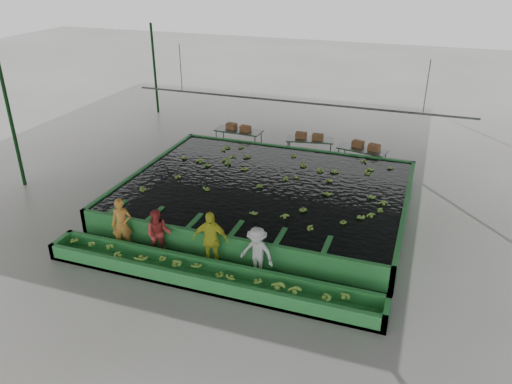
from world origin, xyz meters
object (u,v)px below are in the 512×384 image
(worker_c, at_px, (210,240))
(worker_d, at_px, (257,253))
(worker_a, at_px, (122,225))
(box_stack_left, at_px, (238,130))
(box_stack_mid, at_px, (309,139))
(box_stack_right, at_px, (366,148))
(flotation_tank, at_px, (265,194))
(sorting_trough, at_px, (207,276))
(packing_table_left, at_px, (239,140))
(worker_b, at_px, (159,234))
(packing_table_right, at_px, (361,159))
(packing_table_mid, at_px, (309,149))

(worker_c, bearing_deg, worker_d, -10.99)
(worker_a, distance_m, worker_c, 2.99)
(box_stack_left, relative_size, box_stack_mid, 0.99)
(box_stack_right, bearing_deg, box_stack_left, 177.36)
(flotation_tank, relative_size, worker_c, 5.47)
(sorting_trough, bearing_deg, worker_d, 33.62)
(worker_c, height_order, box_stack_mid, worker_c)
(packing_table_left, bearing_deg, box_stack_mid, 0.47)
(worker_c, distance_m, box_stack_left, 9.70)
(worker_b, relative_size, box_stack_right, 1.30)
(sorting_trough, xyz_separation_m, packing_table_right, (2.78, 9.73, 0.21))
(packing_table_right, distance_m, box_stack_mid, 2.49)
(flotation_tank, distance_m, packing_table_right, 5.41)
(flotation_tank, relative_size, box_stack_mid, 8.17)
(packing_table_mid, bearing_deg, worker_b, -104.05)
(worker_b, bearing_deg, box_stack_right, 41.57)
(packing_table_mid, distance_m, packing_table_right, 2.42)
(worker_a, height_order, packing_table_mid, worker_a)
(worker_d, xyz_separation_m, box_stack_right, (1.70, 9.02, 0.14))
(packing_table_left, xyz_separation_m, box_stack_left, (-0.01, -0.01, 0.50))
(box_stack_left, bearing_deg, box_stack_right, -2.64)
(worker_a, bearing_deg, sorting_trough, -37.56)
(worker_c, distance_m, worker_d, 1.44)
(box_stack_right, bearing_deg, packing_table_left, 177.28)
(packing_table_left, xyz_separation_m, box_stack_right, (5.90, -0.28, 0.43))
(packing_table_mid, height_order, box_stack_right, box_stack_right)
(worker_d, relative_size, packing_table_left, 0.73)
(worker_c, bearing_deg, flotation_tank, 75.97)
(sorting_trough, height_order, packing_table_mid, packing_table_mid)
(flotation_tank, relative_size, packing_table_mid, 4.82)
(worker_c, bearing_deg, sorting_trough, -85.02)
(worker_b, distance_m, box_stack_mid, 9.61)
(worker_b, bearing_deg, packing_table_right, 41.96)
(worker_a, distance_m, worker_b, 1.28)
(worker_d, relative_size, box_stack_mid, 1.29)
(worker_d, bearing_deg, packing_table_left, 122.98)
(worker_d, xyz_separation_m, box_stack_left, (-4.20, 9.30, 0.20))
(flotation_tank, height_order, packing_table_mid, packing_table_mid)
(packing_table_mid, bearing_deg, sorting_trough, -92.23)
(worker_b, bearing_deg, packing_table_mid, 55.78)
(flotation_tank, bearing_deg, box_stack_left, 121.00)
(box_stack_mid, bearing_deg, sorting_trough, -92.08)
(worker_a, relative_size, box_stack_right, 1.42)
(sorting_trough, xyz_separation_m, worker_c, (-0.23, 0.80, 0.66))
(worker_d, height_order, box_stack_mid, worker_d)
(box_stack_mid, distance_m, box_stack_right, 2.56)
(worker_b, xyz_separation_m, box_stack_right, (4.85, 9.02, 0.14))
(packing_table_mid, xyz_separation_m, box_stack_right, (2.51, -0.32, 0.45))
(sorting_trough, xyz_separation_m, worker_d, (1.20, 0.80, 0.54))
(worker_a, height_order, packing_table_left, worker_a)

